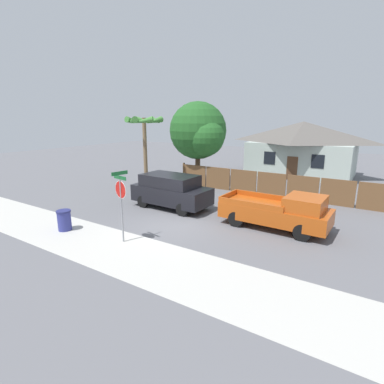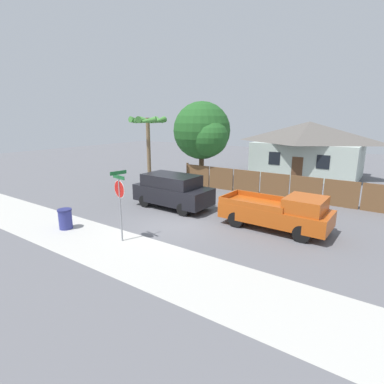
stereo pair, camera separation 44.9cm
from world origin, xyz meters
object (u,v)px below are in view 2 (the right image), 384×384
(house, at_px, (307,148))
(red_suv, at_px, (173,190))
(oak_tree, at_px, (203,132))
(orange_pickup, at_px, (279,212))
(stop_sign, at_px, (120,195))
(trash_bin, at_px, (65,219))
(palm_tree, at_px, (148,127))

(house, bearing_deg, red_suv, -104.20)
(house, height_order, red_suv, house)
(house, relative_size, oak_tree, 1.49)
(red_suv, distance_m, orange_pickup, 6.39)
(house, distance_m, stop_sign, 20.25)
(stop_sign, relative_size, trash_bin, 3.15)
(red_suv, xyz_separation_m, trash_bin, (-2.04, -5.68, -0.56))
(oak_tree, distance_m, orange_pickup, 11.27)
(house, relative_size, palm_tree, 1.81)
(oak_tree, height_order, stop_sign, oak_tree)
(stop_sign, bearing_deg, house, 93.42)
(house, distance_m, palm_tree, 14.66)
(oak_tree, height_order, orange_pickup, oak_tree)
(palm_tree, bearing_deg, house, 54.44)
(orange_pickup, xyz_separation_m, stop_sign, (-5.10, -5.16, 1.20))
(stop_sign, bearing_deg, oak_tree, 116.62)
(red_suv, distance_m, trash_bin, 6.06)
(orange_pickup, bearing_deg, trash_bin, -144.62)
(red_suv, bearing_deg, orange_pickup, 1.35)
(oak_tree, distance_m, red_suv, 7.61)
(stop_sign, xyz_separation_m, trash_bin, (-3.32, -0.52, -1.57))
(oak_tree, bearing_deg, red_suv, -72.21)
(red_suv, bearing_deg, oak_tree, 109.20)
(house, relative_size, stop_sign, 3.12)
(orange_pickup, bearing_deg, stop_sign, -133.30)
(palm_tree, height_order, stop_sign, palm_tree)
(house, xyz_separation_m, stop_sign, (-2.50, -20.09, -0.45))
(oak_tree, distance_m, palm_tree, 4.36)
(oak_tree, height_order, red_suv, oak_tree)
(red_suv, bearing_deg, house, 77.21)
(orange_pickup, height_order, stop_sign, stop_sign)
(oak_tree, height_order, palm_tree, oak_tree)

